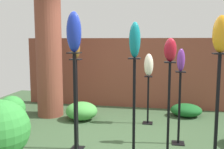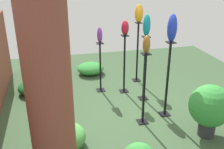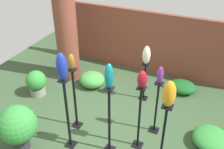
% 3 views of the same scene
% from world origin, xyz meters
% --- Properties ---
extents(ground_plane, '(8.00, 8.00, 0.00)m').
position_xyz_m(ground_plane, '(0.00, 0.00, 0.00)').
color(ground_plane, '#385133').
extents(brick_wall_back, '(5.60, 0.12, 1.77)m').
position_xyz_m(brick_wall_back, '(0.00, 2.50, 0.88)').
color(brick_wall_back, brown).
rests_on(brick_wall_back, ground).
extents(brick_pillar, '(0.57, 0.57, 2.65)m').
position_xyz_m(brick_pillar, '(-1.72, 1.35, 1.33)').
color(brick_pillar, brown).
rests_on(brick_pillar, ground).
extents(pedestal_violet, '(0.20, 0.20, 1.21)m').
position_xyz_m(pedestal_violet, '(1.07, 0.19, 0.56)').
color(pedestal_violet, black).
rests_on(pedestal_violet, ground).
extents(pedestal_ivory, '(0.20, 0.20, 0.99)m').
position_xyz_m(pedestal_ivory, '(0.50, 1.17, 0.45)').
color(pedestal_ivory, black).
rests_on(pedestal_ivory, ground).
extents(pedestal_amber, '(0.20, 0.20, 1.56)m').
position_xyz_m(pedestal_amber, '(1.44, -0.86, 0.72)').
color(pedestal_amber, black).
rests_on(pedestal_amber, ground).
extents(pedestal_bronze, '(0.20, 0.20, 1.42)m').
position_xyz_m(pedestal_bronze, '(-0.51, -0.34, 0.66)').
color(pedestal_bronze, black).
rests_on(pedestal_bronze, ground).
extents(pedestal_teal, '(0.20, 0.20, 1.48)m').
position_xyz_m(pedestal_teal, '(0.42, -0.68, 0.68)').
color(pedestal_teal, black).
rests_on(pedestal_teal, ground).
extents(pedestal_ruby, '(0.20, 0.20, 1.41)m').
position_xyz_m(pedestal_ruby, '(0.89, -0.35, 0.65)').
color(pedestal_ruby, black).
rests_on(pedestal_ruby, ground).
extents(pedestal_cobalt, '(0.20, 0.20, 1.55)m').
position_xyz_m(pedestal_cobalt, '(-0.34, -0.88, 0.72)').
color(pedestal_cobalt, black).
rests_on(pedestal_cobalt, ground).
extents(art_vase_violet, '(0.13, 0.12, 0.36)m').
position_xyz_m(art_vase_violet, '(1.07, 0.19, 1.39)').
color(art_vase_violet, '#6B2D8C').
rests_on(art_vase_violet, pedestal_violet).
extents(art_vase_ivory, '(0.18, 0.18, 0.45)m').
position_xyz_m(art_vase_ivory, '(0.50, 1.17, 1.21)').
color(art_vase_ivory, beige).
rests_on(art_vase_ivory, pedestal_ivory).
extents(art_vase_amber, '(0.19, 0.21, 0.44)m').
position_xyz_m(art_vase_amber, '(1.44, -0.86, 1.77)').
color(art_vase_amber, orange).
rests_on(art_vase_amber, pedestal_amber).
extents(art_vase_bronze, '(0.13, 0.13, 0.33)m').
position_xyz_m(art_vase_bronze, '(-0.51, -0.34, 1.59)').
color(art_vase_bronze, brown).
rests_on(art_vase_bronze, pedestal_bronze).
extents(art_vase_teal, '(0.15, 0.16, 0.47)m').
position_xyz_m(art_vase_teal, '(0.42, -0.68, 1.71)').
color(art_vase_teal, '#0F727A').
rests_on(art_vase_teal, pedestal_teal).
extents(art_vase_ruby, '(0.17, 0.17, 0.33)m').
position_xyz_m(art_vase_ruby, '(0.89, -0.35, 1.57)').
color(art_vase_ruby, maroon).
rests_on(art_vase_ruby, pedestal_ruby).
extents(art_vase_cobalt, '(0.19, 0.18, 0.52)m').
position_xyz_m(art_vase_cobalt, '(-0.34, -0.88, 1.81)').
color(art_vase_cobalt, '#192D9E').
rests_on(art_vase_cobalt, pedestal_cobalt).
extents(potted_plant_mid_right, '(0.74, 0.74, 0.98)m').
position_xyz_m(potted_plant_mid_right, '(-1.17, -1.32, 0.58)').
color(potted_plant_mid_right, '#2D2D33').
rests_on(potted_plant_mid_right, ground).
extents(potted_plant_walkway_edge, '(0.50, 0.50, 0.67)m').
position_xyz_m(potted_plant_walkway_edge, '(-2.00, 0.25, 0.36)').
color(potted_plant_walkway_edge, gray).
rests_on(potted_plant_walkway_edge, ground).
extents(foliage_bed_east, '(0.71, 0.74, 0.31)m').
position_xyz_m(foliage_bed_east, '(2.19, 0.26, 0.16)').
color(foliage_bed_east, '#338C38').
rests_on(foliage_bed_east, ground).
extents(foliage_bed_west, '(0.69, 0.59, 0.29)m').
position_xyz_m(foliage_bed_west, '(1.32, 1.86, 0.14)').
color(foliage_bed_west, '#195923').
rests_on(foliage_bed_west, ground).
extents(foliage_bed_center, '(0.69, 0.62, 0.39)m').
position_xyz_m(foliage_bed_center, '(-0.91, 1.15, 0.19)').
color(foliage_bed_center, '#479942').
rests_on(foliage_bed_center, ground).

